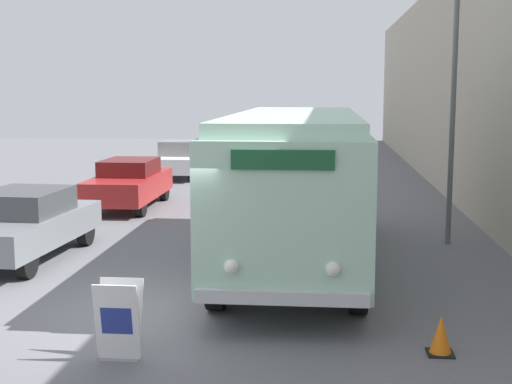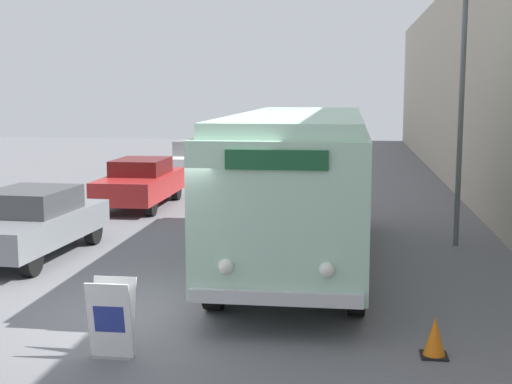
# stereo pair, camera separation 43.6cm
# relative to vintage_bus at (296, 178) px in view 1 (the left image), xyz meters

# --- Properties ---
(ground_plane) EXTENTS (80.00, 80.00, 0.00)m
(ground_plane) POSITION_rel_vintage_bus_xyz_m (-2.17, -3.73, -1.79)
(ground_plane) COLOR slate
(building_wall_right) EXTENTS (0.30, 60.00, 7.54)m
(building_wall_right) POSITION_rel_vintage_bus_xyz_m (4.82, 6.27, 1.98)
(building_wall_right) COLOR #B2A893
(building_wall_right) RESTS_ON ground_plane
(vintage_bus) EXTENTS (2.63, 9.60, 3.12)m
(vintage_bus) POSITION_rel_vintage_bus_xyz_m (0.00, 0.00, 0.00)
(vintage_bus) COLOR black
(vintage_bus) RESTS_ON ground_plane
(sign_board) EXTENTS (0.60, 0.40, 1.08)m
(sign_board) POSITION_rel_vintage_bus_xyz_m (-2.14, -5.62, -1.27)
(sign_board) COLOR gray
(sign_board) RESTS_ON ground_plane
(streetlamp) EXTENTS (0.36, 0.36, 7.56)m
(streetlamp) POSITION_rel_vintage_bus_xyz_m (3.50, 2.16, 3.00)
(streetlamp) COLOR #595E60
(streetlamp) RESTS_ON ground_plane
(parked_car_near) EXTENTS (2.06, 4.46, 1.48)m
(parked_car_near) POSITION_rel_vintage_bus_xyz_m (-5.79, -0.22, -1.02)
(parked_car_near) COLOR black
(parked_car_near) RESTS_ON ground_plane
(parked_car_mid) EXTENTS (1.78, 4.44, 1.48)m
(parked_car_mid) POSITION_rel_vintage_bus_xyz_m (-5.36, 6.52, -1.03)
(parked_car_mid) COLOR black
(parked_car_mid) RESTS_ON ground_plane
(parked_car_far) EXTENTS (1.81, 4.10, 1.51)m
(parked_car_far) POSITION_rel_vintage_bus_xyz_m (-5.31, 14.12, -1.04)
(parked_car_far) COLOR black
(parked_car_far) RESTS_ON ground_plane
(traffic_cone) EXTENTS (0.36, 0.36, 0.55)m
(traffic_cone) POSITION_rel_vintage_bus_xyz_m (2.20, -5.04, -1.52)
(traffic_cone) COLOR black
(traffic_cone) RESTS_ON ground_plane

